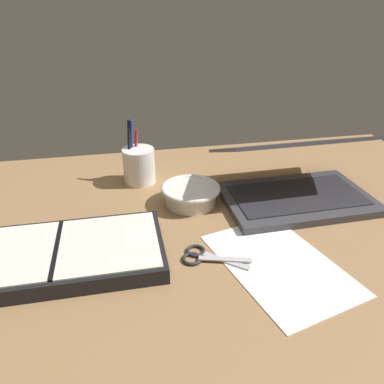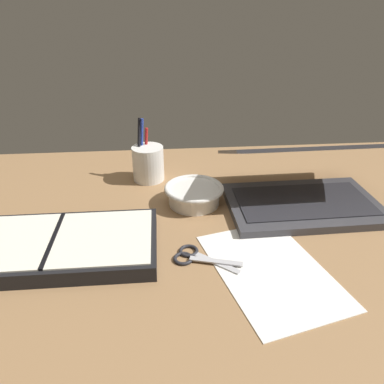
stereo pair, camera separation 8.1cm
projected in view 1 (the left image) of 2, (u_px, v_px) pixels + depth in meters
The scene contains 7 objects.
desk_top at pixel (221, 236), 80.45cm from camera, with size 140.00×100.00×2.00cm, color #936D47.
laptop at pixel (294, 179), 91.34cm from camera, with size 35.73×29.61×16.79cm.
bowl at pixel (191, 194), 89.60cm from camera, with size 14.23×14.23×4.69cm.
pen_cup at pixel (139, 165), 99.24cm from camera, with size 8.38×8.38×16.65cm.
planner at pixel (58, 255), 70.19cm from camera, with size 39.51×20.51×3.55cm.
scissors at pixel (202, 256), 72.08cm from camera, with size 12.99×9.66×0.80cm.
paper_sheet_front at pixel (279, 264), 70.46cm from camera, with size 18.80×28.54×0.16cm, color white.
Camera 1 is at (-19.44, -64.01, 47.10)cm, focal length 35.00 mm.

